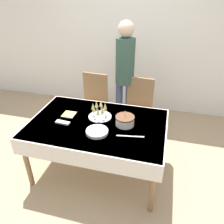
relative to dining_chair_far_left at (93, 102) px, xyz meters
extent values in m
plane|color=tan|center=(0.35, -0.85, -0.54)|extent=(12.00, 12.00, 0.00)
cube|color=silver|center=(0.35, 1.03, 0.81)|extent=(8.00, 0.05, 2.70)
cube|color=silver|center=(0.35, -0.85, 0.18)|extent=(1.59, 1.03, 0.03)
cube|color=silver|center=(0.35, -0.85, 0.09)|extent=(1.62, 1.06, 0.21)
cylinder|color=olive|center=(-0.38, -1.31, -0.19)|extent=(0.06, 0.06, 0.71)
cylinder|color=olive|center=(1.08, -1.31, -0.19)|extent=(0.06, 0.06, 0.71)
cylinder|color=olive|center=(-0.38, -0.39, -0.19)|extent=(0.06, 0.06, 0.71)
cylinder|color=olive|center=(1.08, -0.39, -0.19)|extent=(0.06, 0.06, 0.71)
cube|color=olive|center=(-0.01, -0.08, -0.08)|extent=(0.45, 0.45, 0.04)
cube|color=olive|center=(0.01, 0.11, 0.19)|extent=(0.40, 0.06, 0.50)
cylinder|color=olive|center=(0.16, -0.28, -0.32)|extent=(0.04, 0.04, 0.44)
cylinder|color=olive|center=(-0.20, -0.25, -0.32)|extent=(0.04, 0.04, 0.44)
cylinder|color=olive|center=(0.19, 0.08, -0.32)|extent=(0.04, 0.04, 0.44)
cylinder|color=olive|center=(-0.17, 0.11, -0.32)|extent=(0.04, 0.04, 0.44)
cube|color=olive|center=(0.71, -0.08, -0.08)|extent=(0.45, 0.45, 0.04)
cube|color=olive|center=(0.72, 0.11, 0.19)|extent=(0.40, 0.07, 0.50)
cylinder|color=olive|center=(0.87, -0.28, -0.32)|extent=(0.04, 0.04, 0.44)
cylinder|color=olive|center=(0.51, -0.25, -0.32)|extent=(0.04, 0.04, 0.44)
cylinder|color=olive|center=(0.90, 0.08, -0.32)|extent=(0.04, 0.04, 0.44)
cylinder|color=olive|center=(0.54, 0.11, -0.32)|extent=(0.04, 0.04, 0.44)
cylinder|color=silver|center=(0.67, -0.80, 0.24)|extent=(0.22, 0.22, 0.09)
cylinder|color=brown|center=(0.67, -0.80, 0.30)|extent=(0.22, 0.22, 0.02)
cylinder|color=yellow|center=(0.67, -0.80, 0.34)|extent=(0.01, 0.01, 0.06)
sphere|color=#F9CC4C|center=(0.67, -0.80, 0.38)|extent=(0.01, 0.01, 0.01)
cylinder|color=silver|center=(0.34, -0.71, 0.20)|extent=(0.29, 0.29, 0.01)
cylinder|color=silver|center=(0.40, -0.70, 0.21)|extent=(0.05, 0.05, 0.00)
cylinder|color=silver|center=(0.40, -0.70, 0.25)|extent=(0.01, 0.01, 0.08)
cone|color=#E0CC72|center=(0.40, -0.70, 0.34)|extent=(0.04, 0.04, 0.08)
cylinder|color=silver|center=(0.40, -0.66, 0.21)|extent=(0.05, 0.05, 0.00)
cylinder|color=silver|center=(0.40, -0.66, 0.25)|extent=(0.01, 0.01, 0.08)
cone|color=#E0CC72|center=(0.40, -0.66, 0.34)|extent=(0.04, 0.04, 0.08)
cylinder|color=silver|center=(0.33, -0.61, 0.21)|extent=(0.05, 0.05, 0.00)
cylinder|color=silver|center=(0.33, -0.61, 0.25)|extent=(0.01, 0.01, 0.08)
cone|color=#E0CC72|center=(0.33, -0.61, 0.34)|extent=(0.04, 0.04, 0.08)
cylinder|color=silver|center=(0.28, -0.65, 0.21)|extent=(0.05, 0.05, 0.00)
cylinder|color=silver|center=(0.28, -0.65, 0.25)|extent=(0.01, 0.01, 0.08)
cone|color=#E0CC72|center=(0.28, -0.65, 0.34)|extent=(0.04, 0.04, 0.08)
cylinder|color=silver|center=(0.25, -0.71, 0.21)|extent=(0.05, 0.05, 0.00)
cylinder|color=silver|center=(0.25, -0.71, 0.25)|extent=(0.01, 0.01, 0.08)
cone|color=#E0CC72|center=(0.25, -0.71, 0.34)|extent=(0.04, 0.04, 0.08)
cylinder|color=silver|center=(0.29, -0.76, 0.21)|extent=(0.05, 0.05, 0.00)
cylinder|color=silver|center=(0.29, -0.76, 0.25)|extent=(0.01, 0.01, 0.08)
cone|color=#E0CC72|center=(0.29, -0.76, 0.34)|extent=(0.04, 0.04, 0.08)
cylinder|color=silver|center=(0.35, -0.81, 0.21)|extent=(0.05, 0.05, 0.00)
cylinder|color=silver|center=(0.35, -0.81, 0.25)|extent=(0.01, 0.01, 0.08)
cone|color=#E0CC72|center=(0.35, -0.81, 0.34)|extent=(0.04, 0.04, 0.08)
cylinder|color=silver|center=(0.39, -0.76, 0.21)|extent=(0.05, 0.05, 0.00)
cylinder|color=silver|center=(0.39, -0.76, 0.25)|extent=(0.01, 0.01, 0.08)
cone|color=#E0CC72|center=(0.39, -0.76, 0.34)|extent=(0.04, 0.04, 0.08)
cylinder|color=white|center=(0.41, -1.04, 0.20)|extent=(0.25, 0.25, 0.01)
cylinder|color=white|center=(0.41, -1.04, 0.21)|extent=(0.25, 0.25, 0.01)
cylinder|color=white|center=(0.41, -1.04, 0.22)|extent=(0.25, 0.25, 0.01)
cylinder|color=white|center=(0.41, -1.04, 0.22)|extent=(0.25, 0.25, 0.01)
cylinder|color=white|center=(0.41, -1.04, 0.23)|extent=(0.25, 0.25, 0.01)
cube|color=silver|center=(0.78, -1.01, 0.20)|extent=(0.30, 0.07, 0.00)
cube|color=silver|center=(-0.04, -0.96, 0.21)|extent=(0.17, 0.07, 0.02)
cube|color=#E0D166|center=(-0.05, -0.76, 0.20)|extent=(0.15, 0.15, 0.01)
cylinder|color=#3F4C72|center=(0.38, 0.18, -0.12)|extent=(0.11, 0.11, 0.85)
cylinder|color=#3F4C72|center=(0.54, 0.18, -0.12)|extent=(0.11, 0.11, 0.85)
cylinder|color=#335142|center=(0.46, 0.18, 0.64)|extent=(0.28, 0.28, 0.67)
sphere|color=#D8B293|center=(0.46, 0.18, 1.09)|extent=(0.23, 0.23, 0.23)
camera|label=1|loc=(1.06, -2.89, 1.63)|focal=35.00mm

